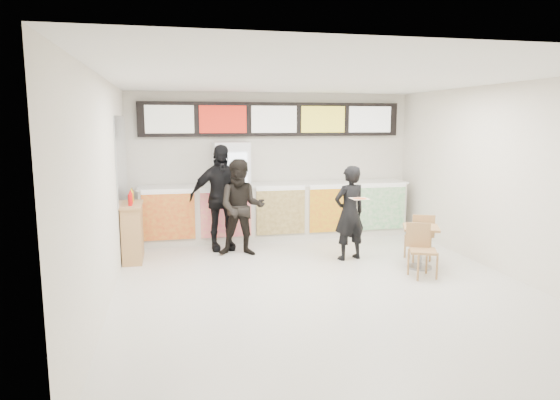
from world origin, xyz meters
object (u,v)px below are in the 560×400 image
object	(u,v)px
service_counter	(277,211)
customer_left	(242,208)
customer_mid	(221,198)
customer_main	(350,213)
condiment_ledge	(133,231)
cafe_table	(421,239)
drinks_fridge	(232,191)

from	to	relation	value
service_counter	customer_left	distance (m)	1.54
customer_mid	customer_main	bearing A→B (deg)	-35.10
service_counter	condiment_ledge	size ratio (longest dim) A/B	4.64
customer_main	customer_left	size ratio (longest dim) A/B	0.95
cafe_table	condiment_ledge	xyz separation A→B (m)	(-4.67, 1.53, 0.03)
service_counter	customer_left	world-z (taller)	customer_left
customer_mid	drinks_fridge	bearing A→B (deg)	61.46
service_counter	customer_left	bearing A→B (deg)	-127.19
service_counter	drinks_fridge	distance (m)	1.03
customer_main	customer_mid	distance (m)	2.43
service_counter	customer_main	distance (m)	2.11
customer_main	customer_mid	size ratio (longest dim) A/B	0.83
customer_mid	cafe_table	size ratio (longest dim) A/B	1.36
customer_left	condiment_ledge	size ratio (longest dim) A/B	1.46
customer_main	condiment_ledge	world-z (taller)	customer_main
condiment_ledge	cafe_table	bearing A→B (deg)	-18.14
drinks_fridge	condiment_ledge	size ratio (longest dim) A/B	1.67
customer_left	cafe_table	world-z (taller)	customer_left
service_counter	cafe_table	world-z (taller)	service_counter
customer_main	cafe_table	bearing A→B (deg)	127.64
drinks_fridge	cafe_table	world-z (taller)	drinks_fridge
condiment_ledge	customer_main	bearing A→B (deg)	-11.70
customer_mid	condiment_ledge	size ratio (longest dim) A/B	1.66
service_counter	customer_main	bearing A→B (deg)	-65.00
cafe_table	drinks_fridge	bearing A→B (deg)	159.80
customer_left	cafe_table	size ratio (longest dim) A/B	1.20
condiment_ledge	customer_left	bearing A→B (deg)	-2.25
condiment_ledge	drinks_fridge	bearing A→B (deg)	31.28
service_counter	condiment_ledge	xyz separation A→B (m)	(-2.82, -1.13, -0.06)
customer_main	customer_mid	xyz separation A→B (m)	(-2.12, 1.18, 0.17)
customer_main	service_counter	bearing A→B (deg)	-79.00
customer_mid	service_counter	bearing A→B (deg)	24.02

